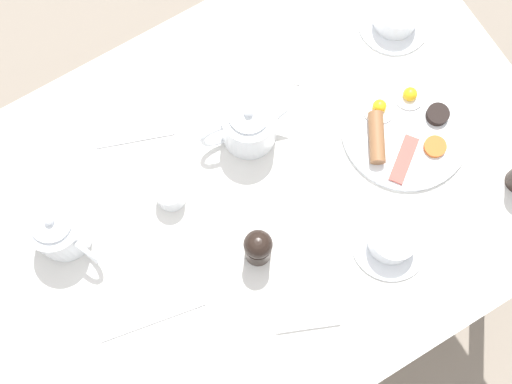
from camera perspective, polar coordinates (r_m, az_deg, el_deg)
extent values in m
plane|color=gray|center=(2.15, 0.00, -5.49)|extent=(8.00, 8.00, 0.00)
cube|color=silver|center=(1.42, 0.00, -0.37)|extent=(0.85, 1.20, 0.03)
cylinder|color=brown|center=(2.02, 8.14, 13.53)|extent=(0.04, 0.04, 0.73)
cylinder|color=white|center=(1.47, 11.88, 4.96)|extent=(0.26, 0.26, 0.01)
cylinder|color=white|center=(1.49, 12.15, 7.50)|extent=(0.06, 0.06, 0.00)
sphere|color=yellow|center=(1.48, 12.23, 7.66)|extent=(0.03, 0.03, 0.03)
cylinder|color=white|center=(1.47, 9.79, 6.63)|extent=(0.07, 0.07, 0.00)
sphere|color=yellow|center=(1.46, 9.86, 6.78)|extent=(0.03, 0.03, 0.03)
cylinder|color=brown|center=(1.43, 9.64, 4.33)|extent=(0.11, 0.08, 0.03)
cube|color=#B74C42|center=(1.44, 11.75, 2.57)|extent=(0.08, 0.10, 0.01)
cylinder|color=#D16023|center=(1.46, 14.13, 3.54)|extent=(0.04, 0.04, 0.01)
cylinder|color=black|center=(1.48, 14.33, 6.04)|extent=(0.05, 0.05, 0.02)
cylinder|color=white|center=(1.39, -0.56, 5.35)|extent=(0.11, 0.11, 0.11)
cylinder|color=white|center=(1.34, -0.59, 6.22)|extent=(0.08, 0.08, 0.01)
sphere|color=white|center=(1.33, -0.59, 6.42)|extent=(0.02, 0.02, 0.02)
cone|color=white|center=(1.39, 2.20, 6.42)|extent=(0.03, 0.06, 0.05)
torus|color=white|center=(1.39, -2.88, 4.58)|extent=(0.03, 0.08, 0.08)
cylinder|color=white|center=(1.38, -15.49, -2.86)|extent=(0.11, 0.11, 0.11)
cylinder|color=white|center=(1.33, -16.12, -2.32)|extent=(0.08, 0.08, 0.01)
sphere|color=white|center=(1.32, -16.27, -2.19)|extent=(0.02, 0.02, 0.02)
cone|color=white|center=(1.40, -17.66, -0.96)|extent=(0.06, 0.04, 0.05)
torus|color=white|center=(1.36, -13.71, -4.40)|extent=(0.08, 0.04, 0.08)
cylinder|color=white|center=(1.40, 10.68, -3.96)|extent=(0.15, 0.15, 0.01)
cylinder|color=white|center=(1.37, 10.90, -3.72)|extent=(0.09, 0.09, 0.05)
cylinder|color=brown|center=(1.38, 10.86, -3.76)|extent=(0.08, 0.08, 0.04)
torus|color=white|center=(1.39, 11.40, -1.81)|extent=(0.03, 0.04, 0.04)
cylinder|color=white|center=(1.57, 10.96, 13.20)|extent=(0.15, 0.15, 0.01)
cylinder|color=white|center=(1.54, 11.17, 13.73)|extent=(0.09, 0.09, 0.05)
cylinder|color=brown|center=(1.55, 11.13, 13.64)|extent=(0.08, 0.08, 0.04)
cylinder|color=white|center=(1.39, -6.87, -0.17)|extent=(0.06, 0.06, 0.06)
torus|color=white|center=(1.39, -7.50, 0.92)|extent=(0.04, 0.01, 0.04)
cylinder|color=black|center=(1.34, 0.16, -4.64)|extent=(0.05, 0.05, 0.07)
sphere|color=black|center=(1.29, 0.17, -4.21)|extent=(0.05, 0.05, 0.05)
cube|color=white|center=(1.36, 3.97, -9.17)|extent=(0.12, 0.14, 0.01)
cube|color=silver|center=(1.52, 4.23, 11.54)|extent=(0.13, 0.14, 0.00)
cube|color=silver|center=(1.37, -8.26, -10.09)|extent=(0.05, 0.21, 0.00)
cube|color=silver|center=(1.46, -9.66, 4.26)|extent=(0.07, 0.16, 0.00)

